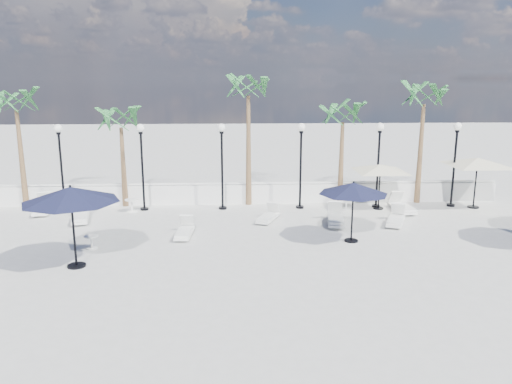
{
  "coord_description": "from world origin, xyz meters",
  "views": [
    {
      "loc": [
        0.46,
        -15.31,
        5.75
      ],
      "look_at": [
        1.35,
        3.3,
        1.5
      ],
      "focal_mm": 35.0,
      "sensor_mm": 36.0,
      "label": 1
    }
  ],
  "objects_px": {
    "lounger_4": "(185,231)",
    "parasol_cream_sq_b": "(381,165)",
    "lounger_1": "(43,207)",
    "parasol_cream_sq_a": "(478,158)",
    "parasol_navy_mid": "(353,189)",
    "parasol_navy_left": "(71,195)",
    "lounger_7": "(396,219)",
    "lounger_5": "(336,218)",
    "lounger_3": "(268,216)",
    "lounger_6": "(402,206)",
    "lounger_2": "(80,216)"
  },
  "relations": [
    {
      "from": "lounger_4",
      "to": "parasol_cream_sq_b",
      "type": "bearing_deg",
      "value": 27.58
    },
    {
      "from": "lounger_1",
      "to": "parasol_cream_sq_b",
      "type": "relative_size",
      "value": 0.46
    },
    {
      "from": "lounger_4",
      "to": "parasol_cream_sq_a",
      "type": "height_order",
      "value": "parasol_cream_sq_a"
    },
    {
      "from": "lounger_1",
      "to": "parasol_cream_sq_a",
      "type": "xyz_separation_m",
      "value": [
        19.27,
        -0.02,
        2.03
      ]
    },
    {
      "from": "parasol_cream_sq_b",
      "to": "parasol_navy_mid",
      "type": "bearing_deg",
      "value": -117.02
    },
    {
      "from": "lounger_1",
      "to": "parasol_navy_left",
      "type": "xyz_separation_m",
      "value": [
        3.41,
        -6.58,
        2.06
      ]
    },
    {
      "from": "lounger_4",
      "to": "parasol_navy_mid",
      "type": "relative_size",
      "value": 0.68
    },
    {
      "from": "lounger_7",
      "to": "parasol_cream_sq_a",
      "type": "distance_m",
      "value": 5.43
    },
    {
      "from": "lounger_5",
      "to": "parasol_navy_mid",
      "type": "height_order",
      "value": "parasol_navy_mid"
    },
    {
      "from": "lounger_3",
      "to": "lounger_6",
      "type": "bearing_deg",
      "value": 34.36
    },
    {
      "from": "lounger_7",
      "to": "parasol_cream_sq_a",
      "type": "xyz_separation_m",
      "value": [
        4.39,
        2.46,
        2.05
      ]
    },
    {
      "from": "lounger_7",
      "to": "parasol_navy_mid",
      "type": "bearing_deg",
      "value": -114.41
    },
    {
      "from": "lounger_1",
      "to": "lounger_2",
      "type": "xyz_separation_m",
      "value": [
        2.03,
        -1.4,
        -0.01
      ]
    },
    {
      "from": "lounger_7",
      "to": "lounger_4",
      "type": "bearing_deg",
      "value": -148.02
    },
    {
      "from": "lounger_3",
      "to": "lounger_4",
      "type": "height_order",
      "value": "lounger_4"
    },
    {
      "from": "lounger_2",
      "to": "lounger_1",
      "type": "bearing_deg",
      "value": 132.67
    },
    {
      "from": "lounger_1",
      "to": "lounger_6",
      "type": "relative_size",
      "value": 1.04
    },
    {
      "from": "lounger_4",
      "to": "parasol_navy_mid",
      "type": "distance_m",
      "value": 6.37
    },
    {
      "from": "parasol_cream_sq_a",
      "to": "parasol_cream_sq_b",
      "type": "relative_size",
      "value": 1.15
    },
    {
      "from": "parasol_navy_mid",
      "to": "parasol_cream_sq_a",
      "type": "relative_size",
      "value": 0.49
    },
    {
      "from": "parasol_navy_left",
      "to": "parasol_navy_mid",
      "type": "relative_size",
      "value": 1.2
    },
    {
      "from": "lounger_1",
      "to": "lounger_7",
      "type": "xyz_separation_m",
      "value": [
        14.88,
        -2.48,
        -0.02
      ]
    },
    {
      "from": "lounger_1",
      "to": "lounger_2",
      "type": "height_order",
      "value": "lounger_1"
    },
    {
      "from": "parasol_navy_mid",
      "to": "lounger_2",
      "type": "bearing_deg",
      "value": 163.47
    },
    {
      "from": "lounger_4",
      "to": "parasol_navy_left",
      "type": "bearing_deg",
      "value": -132.87
    },
    {
      "from": "lounger_6",
      "to": "parasol_navy_mid",
      "type": "bearing_deg",
      "value": -132.58
    },
    {
      "from": "lounger_2",
      "to": "parasol_navy_mid",
      "type": "distance_m",
      "value": 11.14
    },
    {
      "from": "lounger_2",
      "to": "lounger_7",
      "type": "height_order",
      "value": "lounger_2"
    },
    {
      "from": "lounger_4",
      "to": "lounger_5",
      "type": "relative_size",
      "value": 0.84
    },
    {
      "from": "lounger_7",
      "to": "parasol_navy_left",
      "type": "distance_m",
      "value": 12.37
    },
    {
      "from": "lounger_2",
      "to": "lounger_6",
      "type": "xyz_separation_m",
      "value": [
        13.76,
        0.86,
        0.0
      ]
    },
    {
      "from": "parasol_cream_sq_b",
      "to": "lounger_5",
      "type": "bearing_deg",
      "value": -136.51
    },
    {
      "from": "parasol_navy_left",
      "to": "lounger_5",
      "type": "bearing_deg",
      "value": 25.21
    },
    {
      "from": "lounger_5",
      "to": "lounger_6",
      "type": "relative_size",
      "value": 1.03
    },
    {
      "from": "lounger_1",
      "to": "parasol_navy_left",
      "type": "distance_m",
      "value": 7.69
    },
    {
      "from": "lounger_7",
      "to": "parasol_cream_sq_b",
      "type": "height_order",
      "value": "parasol_cream_sq_b"
    },
    {
      "from": "lounger_2",
      "to": "parasol_navy_left",
      "type": "height_order",
      "value": "parasol_navy_left"
    },
    {
      "from": "lounger_7",
      "to": "parasol_navy_mid",
      "type": "relative_size",
      "value": 0.76
    },
    {
      "from": "lounger_7",
      "to": "parasol_navy_left",
      "type": "xyz_separation_m",
      "value": [
        -11.48,
        -4.1,
        2.08
      ]
    },
    {
      "from": "lounger_3",
      "to": "lounger_4",
      "type": "bearing_deg",
      "value": -127.05
    },
    {
      "from": "lounger_3",
      "to": "lounger_1",
      "type": "bearing_deg",
      "value": -167.54
    },
    {
      "from": "lounger_3",
      "to": "parasol_cream_sq_b",
      "type": "height_order",
      "value": "parasol_cream_sq_b"
    },
    {
      "from": "lounger_2",
      "to": "lounger_4",
      "type": "height_order",
      "value": "lounger_2"
    },
    {
      "from": "lounger_2",
      "to": "parasol_cream_sq_a",
      "type": "height_order",
      "value": "parasol_cream_sq_a"
    },
    {
      "from": "lounger_2",
      "to": "lounger_6",
      "type": "bearing_deg",
      "value": -9.08
    },
    {
      "from": "lounger_5",
      "to": "parasol_cream_sq_b",
      "type": "bearing_deg",
      "value": 52.25
    },
    {
      "from": "lounger_5",
      "to": "parasol_navy_left",
      "type": "height_order",
      "value": "parasol_navy_left"
    },
    {
      "from": "lounger_1",
      "to": "parasol_navy_left",
      "type": "height_order",
      "value": "parasol_navy_left"
    },
    {
      "from": "parasol_cream_sq_a",
      "to": "lounger_1",
      "type": "bearing_deg",
      "value": 179.94
    },
    {
      "from": "lounger_2",
      "to": "lounger_7",
      "type": "distance_m",
      "value": 12.9
    }
  ]
}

